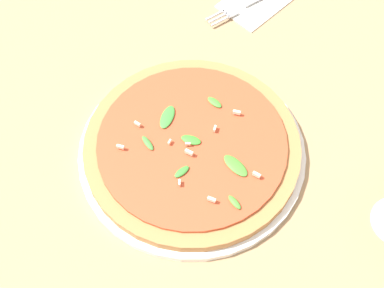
% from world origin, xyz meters
% --- Properties ---
extents(ground_plane, '(6.00, 6.00, 0.00)m').
position_xyz_m(ground_plane, '(0.00, 0.00, 0.00)').
color(ground_plane, '#9E7A56').
extents(pizza_arugula_main, '(0.36, 0.36, 0.05)m').
position_xyz_m(pizza_arugula_main, '(-0.02, -0.02, 0.02)').
color(pizza_arugula_main, white).
rests_on(pizza_arugula_main, ground_plane).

